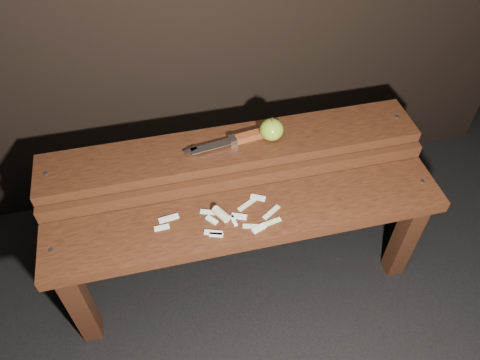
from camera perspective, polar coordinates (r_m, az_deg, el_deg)
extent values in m
plane|color=black|center=(1.75, 0.46, -11.36)|extent=(60.00, 60.00, 0.00)
cube|color=black|center=(1.56, -18.90, -14.16)|extent=(0.06, 0.06, 0.38)
cube|color=black|center=(1.70, 19.43, -6.70)|extent=(0.06, 0.06, 0.38)
cube|color=#391B0D|center=(1.39, 1.03, -4.65)|extent=(1.20, 0.20, 0.04)
cylinder|color=slate|center=(1.40, -22.00, -7.94)|extent=(0.01, 0.01, 0.00)
cylinder|color=slate|center=(1.57, 21.36, -0.16)|extent=(0.01, 0.01, 0.00)
cube|color=black|center=(1.70, -19.27, -4.66)|extent=(0.06, 0.06, 0.46)
cube|color=black|center=(1.83, 15.67, 1.41)|extent=(0.06, 0.06, 0.46)
cube|color=#391B0D|center=(1.43, -0.05, -0.12)|extent=(1.20, 0.02, 0.05)
cube|color=#391B0D|center=(1.48, -0.98, 3.87)|extent=(1.20, 0.18, 0.04)
cylinder|color=slate|center=(1.49, -22.58, 0.73)|extent=(0.01, 0.01, 0.00)
cylinder|color=slate|center=(1.64, 18.63, 7.29)|extent=(0.01, 0.01, 0.00)
ellipsoid|color=olive|center=(1.46, 3.87, 6.15)|extent=(0.07, 0.07, 0.07)
cylinder|color=#382314|center=(1.44, 3.95, 7.33)|extent=(0.01, 0.01, 0.01)
cube|color=brown|center=(1.47, 1.55, 5.44)|extent=(0.12, 0.04, 0.02)
cube|color=silver|center=(1.46, -0.91, 4.81)|extent=(0.02, 0.03, 0.02)
cube|color=silver|center=(1.44, -3.61, 4.10)|extent=(0.13, 0.05, 0.00)
cube|color=silver|center=(1.43, -6.04, 3.63)|extent=(0.04, 0.03, 0.00)
cube|color=beige|center=(1.36, -3.47, -4.89)|extent=(0.04, 0.04, 0.01)
cube|color=beige|center=(1.36, -0.78, -4.98)|extent=(0.02, 0.04, 0.01)
cube|color=beige|center=(1.38, -3.69, -3.94)|extent=(0.06, 0.03, 0.01)
cube|color=beige|center=(1.41, 2.19, -2.16)|extent=(0.05, 0.04, 0.01)
cube|color=beige|center=(1.33, -2.92, -6.69)|extent=(0.04, 0.02, 0.01)
cube|color=beige|center=(1.38, -8.68, -4.64)|extent=(0.06, 0.02, 0.01)
cube|color=beige|center=(1.34, 2.31, -5.90)|extent=(0.05, 0.03, 0.01)
cube|color=beige|center=(1.33, -3.27, -6.43)|extent=(0.05, 0.03, 0.01)
cube|color=beige|center=(1.37, -0.11, -4.46)|extent=(0.05, 0.03, 0.01)
cube|color=beige|center=(1.36, -9.51, -5.74)|extent=(0.04, 0.02, 0.01)
cylinder|color=#C9BB8C|center=(1.36, -2.31, -4.17)|extent=(0.05, 0.06, 0.03)
cube|color=#BCC988|center=(1.40, 0.85, -3.00)|extent=(0.06, 0.04, 0.00)
cube|color=#BCC988|center=(1.36, 3.75, -5.19)|extent=(0.07, 0.03, 0.00)
cube|color=#BCC988|center=(1.35, 1.72, -5.66)|extent=(0.07, 0.03, 0.00)
cube|color=#BCC988|center=(1.38, 3.84, -3.94)|extent=(0.06, 0.05, 0.00)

